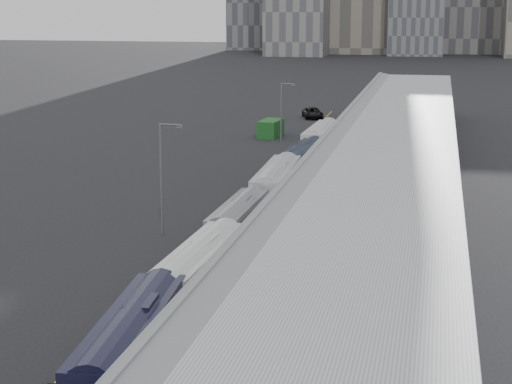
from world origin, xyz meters
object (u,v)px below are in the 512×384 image
(bus_5, at_px, (302,163))
(suv, at_px, (313,113))
(bus_4, at_px, (277,188))
(street_lamp_far, at_px, (283,108))
(bus_1, at_px, (131,354))
(street_lamp_near, at_px, (163,171))
(bus_6, at_px, (321,142))
(shipping_container, at_px, (271,128))
(bus_3, at_px, (238,225))
(bus_2, at_px, (199,277))

(bus_5, height_order, suv, bus_5)
(bus_4, xyz_separation_m, street_lamp_far, (-6.40, 38.23, 3.09))
(bus_4, distance_m, bus_5, 14.87)
(bus_5, distance_m, suv, 49.72)
(bus_1, xyz_separation_m, suv, (-6.06, 104.70, -0.82))
(bus_4, height_order, street_lamp_near, street_lamp_near)
(street_lamp_near, bearing_deg, suv, 88.91)
(bus_4, xyz_separation_m, street_lamp_near, (-7.37, -12.12, 3.71))
(bus_6, bearing_deg, bus_5, -88.79)
(bus_4, distance_m, suv, 64.50)
(street_lamp_far, bearing_deg, bus_1, -85.24)
(street_lamp_near, bearing_deg, bus_1, -75.15)
(bus_4, bearing_deg, bus_6, 88.09)
(bus_5, bearing_deg, shipping_container, 112.91)
(bus_4, xyz_separation_m, shipping_container, (-8.91, 42.45, -0.48))
(bus_1, distance_m, bus_6, 69.54)
(street_lamp_near, relative_size, shipping_container, 1.75)
(bus_4, distance_m, street_lamp_far, 38.89)
(bus_4, distance_m, shipping_container, 43.38)
(street_lamp_far, bearing_deg, bus_3, -83.63)
(bus_3, bearing_deg, bus_2, -86.28)
(bus_2, height_order, bus_4, bus_4)
(bus_1, bearing_deg, street_lamp_far, 89.76)
(shipping_container, bearing_deg, street_lamp_far, -53.78)
(shipping_container, xyz_separation_m, suv, (3.00, 21.77, -0.34))
(bus_1, xyz_separation_m, bus_2, (-0.11, 12.96, -0.05))
(bus_3, bearing_deg, shipping_container, 99.42)
(bus_5, height_order, street_lamp_near, street_lamp_near)
(bus_1, xyz_separation_m, street_lamp_near, (-7.52, 28.36, 3.71))
(bus_5, bearing_deg, bus_4, -85.54)
(bus_5, xyz_separation_m, shipping_container, (-9.01, 27.58, -0.31))
(bus_2, relative_size, street_lamp_near, 1.44)
(bus_5, distance_m, street_lamp_near, 28.26)
(bus_2, bearing_deg, bus_3, 94.51)
(bus_6, relative_size, suv, 2.11)
(street_lamp_near, distance_m, suv, 76.48)
(suv, bearing_deg, bus_5, -99.78)
(bus_1, distance_m, suv, 104.88)
(bus_3, bearing_deg, street_lamp_far, 97.36)
(street_lamp_near, distance_m, shipping_container, 54.75)
(street_lamp_far, xyz_separation_m, shipping_container, (-2.51, 4.22, -3.58))
(street_lamp_near, height_order, suv, street_lamp_near)
(street_lamp_far, bearing_deg, bus_6, -53.96)
(street_lamp_near, xyz_separation_m, suv, (1.46, 76.34, -4.54))
(bus_1, bearing_deg, bus_5, 85.06)
(bus_1, height_order, bus_4, bus_4)
(bus_1, bearing_deg, bus_6, 84.90)
(bus_5, distance_m, shipping_container, 29.02)
(bus_2, bearing_deg, bus_6, 91.54)
(street_lamp_near, xyz_separation_m, shipping_container, (-1.54, 54.56, -4.19))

